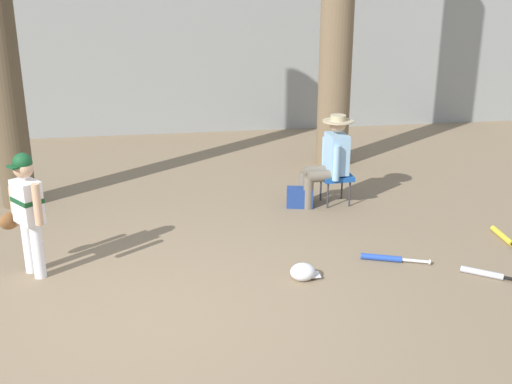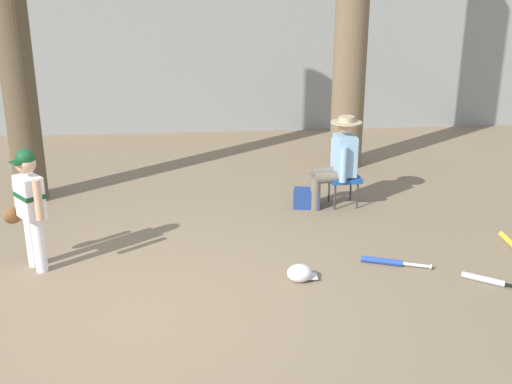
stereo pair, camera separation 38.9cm
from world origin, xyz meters
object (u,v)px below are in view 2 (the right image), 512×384
(folding_stool, at_px, (344,179))
(bat_yellow_trainer, at_px, (512,244))
(young_ballplayer, at_px, (29,202))
(handbag_beside_stool, at_px, (307,198))
(seated_spectator, at_px, (337,159))
(tree_behind_spectator, at_px, (352,13))
(bat_blue_youth, at_px, (387,262))
(tree_near_player, at_px, (11,27))
(batting_helmet_white, at_px, (300,273))
(bat_aluminum_silver, at_px, (489,281))

(folding_stool, distance_m, bat_yellow_trainer, 2.23)
(young_ballplayer, distance_m, handbag_beside_stool, 3.51)
(handbag_beside_stool, bearing_deg, seated_spectator, 7.57)
(tree_behind_spectator, bearing_deg, bat_blue_youth, -95.41)
(folding_stool, bearing_deg, tree_near_player, 171.58)
(young_ballplayer, bearing_deg, tree_near_player, 103.91)
(folding_stool, relative_size, batting_helmet_white, 1.38)
(young_ballplayer, bearing_deg, bat_aluminum_silver, -9.59)
(young_ballplayer, bearing_deg, bat_blue_youth, -4.04)
(handbag_beside_stool, xyz_separation_m, bat_aluminum_silver, (1.48, -2.26, -0.10))
(tree_near_player, relative_size, bat_blue_youth, 7.45)
(tree_behind_spectator, height_order, bat_blue_youth, tree_behind_spectator)
(batting_helmet_white, bearing_deg, tree_near_player, 140.51)
(young_ballplayer, relative_size, bat_aluminum_silver, 2.13)
(young_ballplayer, height_order, seated_spectator, young_ballplayer)
(batting_helmet_white, bearing_deg, young_ballplayer, 169.05)
(folding_stool, relative_size, bat_yellow_trainer, 0.54)
(tree_near_player, height_order, bat_aluminum_silver, tree_near_player)
(tree_behind_spectator, relative_size, handbag_beside_stool, 15.89)
(bat_aluminum_silver, bearing_deg, batting_helmet_white, 172.41)
(tree_near_player, distance_m, batting_helmet_white, 4.76)
(seated_spectator, height_order, bat_yellow_trainer, seated_spectator)
(bat_aluminum_silver, bearing_deg, handbag_beside_stool, 123.14)
(bat_aluminum_silver, relative_size, batting_helmet_white, 1.99)
(tree_behind_spectator, xyz_separation_m, batting_helmet_white, (-1.32, -3.82, -2.25))
(young_ballplayer, relative_size, bat_blue_youth, 1.84)
(tree_near_player, height_order, bat_yellow_trainer, tree_near_player)
(folding_stool, xyz_separation_m, bat_yellow_trainer, (1.62, -1.49, -0.33))
(folding_stool, height_order, bat_yellow_trainer, folding_stool)
(bat_blue_youth, bearing_deg, young_ballplayer, 175.96)
(tree_near_player, distance_m, young_ballplayer, 2.70)
(seated_spectator, bearing_deg, bat_aluminum_silver, -64.88)
(tree_behind_spectator, xyz_separation_m, handbag_beside_stool, (-0.91, -1.81, -2.20))
(tree_behind_spectator, distance_m, bat_aluminum_silver, 4.71)
(seated_spectator, distance_m, bat_blue_youth, 1.91)
(bat_blue_youth, bearing_deg, handbag_beside_stool, 108.34)
(seated_spectator, bearing_deg, tree_near_player, 171.29)
(tree_near_player, xyz_separation_m, folding_stool, (4.15, -0.61, -1.92))
(batting_helmet_white, bearing_deg, handbag_beside_stool, 78.56)
(bat_blue_youth, distance_m, batting_helmet_white, 1.02)
(tree_near_player, height_order, folding_stool, tree_near_player)
(handbag_beside_stool, distance_m, batting_helmet_white, 2.05)
(bat_yellow_trainer, bearing_deg, bat_blue_youth, -168.41)
(bat_aluminum_silver, relative_size, bat_blue_youth, 0.86)
(tree_near_player, distance_m, bat_blue_youth, 5.37)
(folding_stool, bearing_deg, young_ballplayer, -156.92)
(tree_near_player, bearing_deg, folding_stool, -8.42)
(tree_near_player, xyz_separation_m, tree_behind_spectator, (4.58, 1.14, 0.05))
(seated_spectator, relative_size, bat_blue_youth, 1.70)
(tree_near_player, distance_m, handbag_beside_stool, 4.30)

